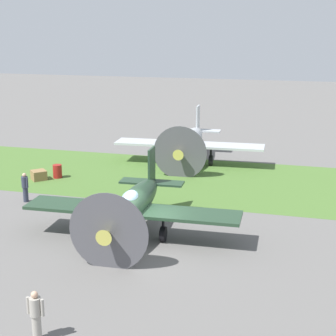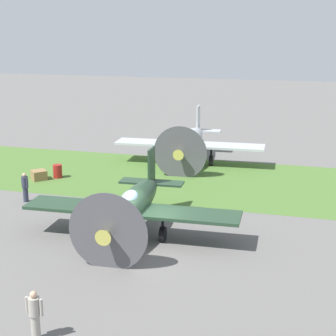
% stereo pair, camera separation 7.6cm
% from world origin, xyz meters
% --- Properties ---
extents(ground_plane, '(160.00, 160.00, 0.00)m').
position_xyz_m(ground_plane, '(0.00, 0.00, 0.00)').
color(ground_plane, '#605E5B').
extents(grass_verge, '(120.00, 11.00, 0.01)m').
position_xyz_m(grass_verge, '(0.00, -11.08, 0.00)').
color(grass_verge, '#476B2D').
rests_on(grass_verge, ground).
extents(airplane_lead, '(10.50, 8.33, 3.75)m').
position_xyz_m(airplane_lead, '(1.16, -0.80, 1.57)').
color(airplane_lead, '#233D28').
rests_on(airplane_lead, ground).
extents(airplane_wingman, '(11.05, 8.75, 3.94)m').
position_xyz_m(airplane_wingman, '(1.67, -15.25, 1.65)').
color(airplane_wingman, '#B2B7BC').
rests_on(airplane_wingman, ground).
extents(ground_crew_chief, '(0.56, 0.38, 1.73)m').
position_xyz_m(ground_crew_chief, '(8.87, -4.03, 0.91)').
color(ground_crew_chief, '#2D3342').
rests_on(ground_crew_chief, ground).
extents(ground_crew_mechanic, '(0.63, 0.38, 1.73)m').
position_xyz_m(ground_crew_mechanic, '(1.35, 8.36, 0.91)').
color(ground_crew_mechanic, '#9E998E').
rests_on(ground_crew_mechanic, ground).
extents(fuel_drum, '(0.60, 0.60, 0.90)m').
position_xyz_m(fuel_drum, '(9.38, -9.06, 0.45)').
color(fuel_drum, maroon).
rests_on(fuel_drum, ground).
extents(supply_crate, '(1.27, 1.27, 0.64)m').
position_xyz_m(supply_crate, '(10.36, -8.29, 0.32)').
color(supply_crate, olive).
rests_on(supply_crate, ground).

